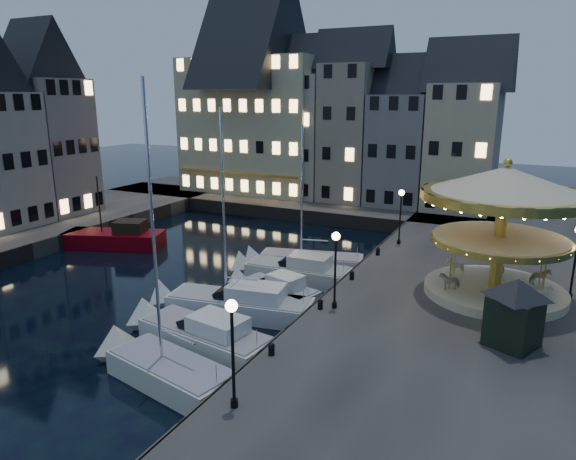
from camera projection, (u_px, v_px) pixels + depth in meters
The scene contains 31 objects.
ground at pixel (212, 313), 29.87m from camera, with size 160.00×160.00×0.00m, color black.
quay_east at pixel (479, 308), 28.92m from camera, with size 16.00×56.00×1.30m, color #474442.
quay_north at pixel (295, 202), 57.40m from camera, with size 44.00×12.00×1.30m, color #474442.
quaywall_e at pixel (345, 285), 32.34m from camera, with size 0.15×44.00×1.30m, color #47423A.
quaywall_n at pixel (287, 215), 51.34m from camera, with size 48.00×0.15×1.30m, color #47423A.
quaywall_w at pixel (30, 252), 39.13m from camera, with size 0.15×44.00×1.30m, color #47423A.
streetlamp_a at pixel (232, 339), 17.96m from camera, with size 0.44×0.44×4.17m.
streetlamp_b at pixel (335, 259), 26.63m from camera, with size 0.44×0.44×4.17m.
streetlamp_c at pixel (401, 209), 38.34m from camera, with size 0.44×0.44×4.17m.
streetlamp_d at pixel (576, 252), 27.87m from camera, with size 0.44×0.44×4.17m.
bollard_a at pixel (271, 348), 22.30m from camera, with size 0.30×0.30×0.57m.
bollard_b at pixel (320, 304), 27.07m from camera, with size 0.30×0.30×0.57m.
bollard_c at pixel (352, 275), 31.41m from camera, with size 0.30×0.30×0.57m.
bollard_d at pixel (378, 251), 36.18m from camera, with size 0.30×0.30×0.57m.
townhouse_na at pixel (217, 133), 62.23m from camera, with size 5.50×8.00×12.80m.
townhouse_nb at pixel (256, 130), 59.77m from camera, with size 6.16×8.00×13.80m.
townhouse_nc at pixel (303, 127), 57.06m from camera, with size 6.82×8.00×14.80m.
townhouse_nd at pixel (352, 124), 54.48m from camera, with size 5.50×8.00×15.80m.
townhouse_ne at pixel (402, 140), 52.53m from camera, with size 6.16×8.00×12.80m.
townhouse_nf at pixel (464, 137), 49.82m from camera, with size 6.82×8.00×13.80m.
townhouse_wc at pixel (45, 136), 48.31m from camera, with size 8.80×5.50×14.20m.
hotel_corner at pixel (256, 117), 59.37m from camera, with size 17.60×9.00×16.80m.
motorboat_a at pixel (163, 370), 22.63m from camera, with size 7.36×3.69×12.15m.
motorboat_b at pixel (200, 335), 25.67m from camera, with size 8.35×3.53×2.15m.
motorboat_c at pixel (234, 303), 29.44m from camera, with size 9.45×3.88×12.50m.
motorboat_d at pixel (273, 291), 31.37m from camera, with size 6.30×3.42×2.15m.
motorboat_e at pixel (293, 271), 34.90m from camera, with size 8.13×2.63×2.15m.
motorboat_f at pixel (303, 262), 37.22m from camera, with size 8.42×3.95×11.17m.
red_fishing_boat at pixel (116, 239), 42.56m from camera, with size 8.53×5.37×6.12m.
carousel at pixel (503, 207), 27.79m from camera, with size 8.84×8.84×7.73m.
ticket_kiosk at pixel (516, 301), 22.68m from camera, with size 3.09×3.09×3.62m.
Camera 1 is at (16.19, -22.84, 12.28)m, focal length 32.00 mm.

